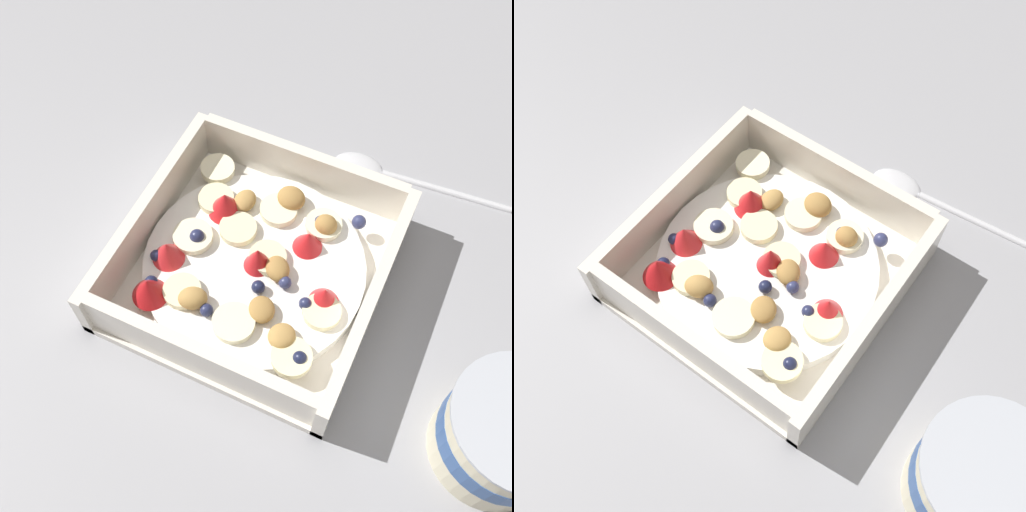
{
  "view_description": "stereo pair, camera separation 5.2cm",
  "coord_description": "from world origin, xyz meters",
  "views": [
    {
      "loc": [
        0.24,
        0.13,
        0.48
      ],
      "look_at": [
        -0.0,
        0.02,
        0.03
      ],
      "focal_mm": 43.47,
      "sensor_mm": 36.0,
      "label": 1
    },
    {
      "loc": [
        0.21,
        0.17,
        0.48
      ],
      "look_at": [
        -0.0,
        0.02,
        0.03
      ],
      "focal_mm": 43.47,
      "sensor_mm": 36.0,
      "label": 2
    }
  ],
  "objects": [
    {
      "name": "ground_plane",
      "position": [
        0.0,
        0.0,
        0.0
      ],
      "size": [
        2.4,
        2.4,
        0.0
      ],
      "primitive_type": "plane",
      "color": "#9E9EA3"
    },
    {
      "name": "fruit_bowl",
      "position": [
        -0.0,
        0.01,
        0.02
      ],
      "size": [
        0.21,
        0.21,
        0.06
      ],
      "color": "white",
      "rests_on": "ground"
    },
    {
      "name": "yogurt_cup",
      "position": [
        0.06,
        0.24,
        0.04
      ],
      "size": [
        0.1,
        0.1,
        0.08
      ],
      "color": "beige",
      "rests_on": "ground"
    },
    {
      "name": "spoon",
      "position": [
        -0.16,
        0.08,
        0.0
      ],
      "size": [
        0.04,
        0.17,
        0.01
      ],
      "color": "silver",
      "rests_on": "ground"
    }
  ]
}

